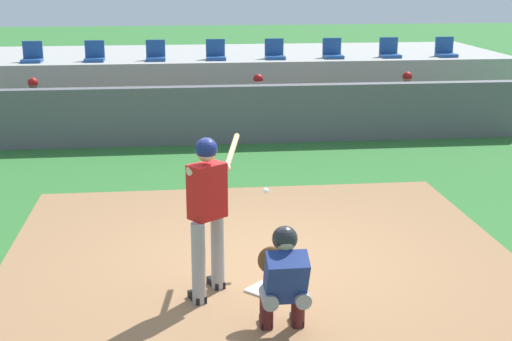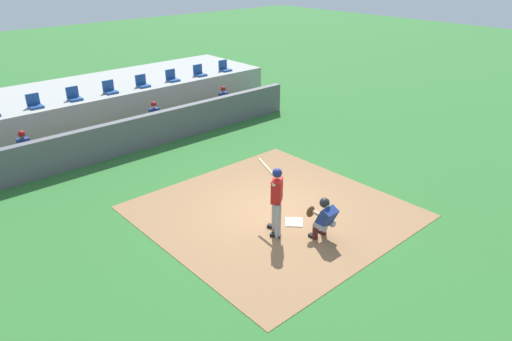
{
  "view_description": "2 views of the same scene",
  "coord_description": "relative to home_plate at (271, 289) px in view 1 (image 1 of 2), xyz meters",
  "views": [
    {
      "loc": [
        -1.01,
        -8.18,
        3.49
      ],
      "look_at": [
        0.0,
        0.7,
        1.0
      ],
      "focal_mm": 50.54,
      "sensor_mm": 36.0,
      "label": 1
    },
    {
      "loc": [
        -7.78,
        -7.98,
        6.43
      ],
      "look_at": [
        0.0,
        0.7,
        1.0
      ],
      "focal_mm": 32.82,
      "sensor_mm": 36.0,
      "label": 2
    }
  ],
  "objects": [
    {
      "name": "dirt_infield",
      "position": [
        0.0,
        0.8,
        -0.02
      ],
      "size": [
        6.4,
        6.4,
        0.01
      ],
      "primitive_type": "cube",
      "color": "#936B47",
      "rests_on": "ground"
    },
    {
      "name": "ground_plane",
      "position": [
        0.0,
        0.8,
        -0.02
      ],
      "size": [
        80.0,
        80.0,
        0.0
      ],
      "primitive_type": "plane",
      "color": "#2D6B2D"
    },
    {
      "name": "stadium_seat_8",
      "position": [
        5.78,
        10.18,
        1.51
      ],
      "size": [
        0.46,
        0.46,
        0.48
      ],
      "color": "#1E478C",
      "rests_on": "stands_platform"
    },
    {
      "name": "dugout_wall",
      "position": [
        0.0,
        7.3,
        0.58
      ],
      "size": [
        13.0,
        0.3,
        1.2
      ],
      "primitive_type": "cube",
      "color": "#59595E",
      "rests_on": "ground"
    },
    {
      "name": "stadium_seat_6",
      "position": [
        2.89,
        10.18,
        1.51
      ],
      "size": [
        0.46,
        0.46,
        0.48
      ],
      "color": "#1E478C",
      "rests_on": "stands_platform"
    },
    {
      "name": "stadium_seat_4",
      "position": [
        0.0,
        10.18,
        1.51
      ],
      "size": [
        0.46,
        0.46,
        0.48
      ],
      "color": "#1E478C",
      "rests_on": "stands_platform"
    },
    {
      "name": "dugout_player_1",
      "position": [
        0.82,
        8.14,
        0.65
      ],
      "size": [
        0.49,
        0.7,
        1.3
      ],
      "color": "#939399",
      "rests_on": "ground"
    },
    {
      "name": "stands_platform",
      "position": [
        0.0,
        11.7,
        0.68
      ],
      "size": [
        15.0,
        4.4,
        1.4
      ],
      "primitive_type": "cube",
      "color": "#9E9E99",
      "rests_on": "ground"
    },
    {
      "name": "catcher_crouched",
      "position": [
        -0.01,
        -0.95,
        0.59
      ],
      "size": [
        0.48,
        2.11,
        1.13
      ],
      "color": "gray",
      "rests_on": "ground"
    },
    {
      "name": "home_plate",
      "position": [
        0.0,
        0.0,
        0.0
      ],
      "size": [
        0.62,
        0.62,
        0.02
      ],
      "primitive_type": "cube",
      "rotation": [
        0.0,
        0.0,
        0.79
      ],
      "color": "white",
      "rests_on": "dirt_infield"
    },
    {
      "name": "dugout_player_0",
      "position": [
        -4.0,
        8.14,
        0.65
      ],
      "size": [
        0.49,
        0.7,
        1.3
      ],
      "color": "#939399",
      "rests_on": "ground"
    },
    {
      "name": "stadium_seat_3",
      "position": [
        -1.44,
        10.18,
        1.51
      ],
      "size": [
        0.46,
        0.46,
        0.48
      ],
      "color": "#1E478C",
      "rests_on": "stands_platform"
    },
    {
      "name": "stadium_seat_5",
      "position": [
        1.44,
        10.18,
        1.51
      ],
      "size": [
        0.46,
        0.46,
        0.48
      ],
      "color": "#1E478C",
      "rests_on": "stands_platform"
    },
    {
      "name": "dugout_bench",
      "position": [
        0.0,
        8.3,
        0.2
      ],
      "size": [
        11.8,
        0.44,
        0.45
      ],
      "primitive_type": "cube",
      "color": "olive",
      "rests_on": "ground"
    },
    {
      "name": "stadium_seat_1",
      "position": [
        -4.33,
        10.18,
        1.51
      ],
      "size": [
        0.46,
        0.46,
        0.48
      ],
      "color": "#1E478C",
      "rests_on": "stands_platform"
    },
    {
      "name": "stadium_seat_7",
      "position": [
        4.33,
        10.18,
        1.51
      ],
      "size": [
        0.46,
        0.46,
        0.48
      ],
      "color": "#1E478C",
      "rests_on": "stands_platform"
    },
    {
      "name": "batter_at_plate",
      "position": [
        -0.69,
        -0.01,
        1.01
      ],
      "size": [
        0.69,
        1.37,
        1.8
      ],
      "color": "#99999E",
      "rests_on": "ground"
    },
    {
      "name": "stadium_seat_2",
      "position": [
        -2.89,
        10.18,
        1.51
      ],
      "size": [
        0.46,
        0.46,
        0.48
      ],
      "color": "#1E478C",
      "rests_on": "stands_platform"
    },
    {
      "name": "dugout_player_2",
      "position": [
        4.19,
        8.14,
        0.65
      ],
      "size": [
        0.49,
        0.7,
        1.3
      ],
      "color": "#939399",
      "rests_on": "ground"
    }
  ]
}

